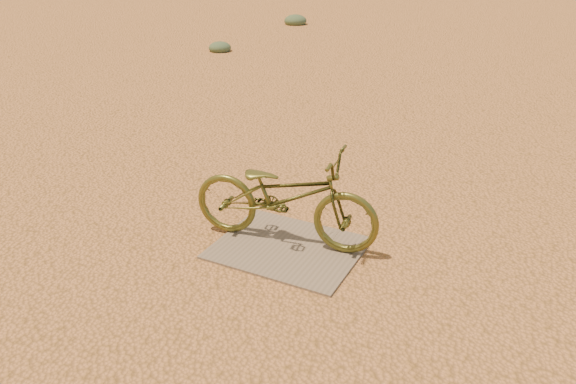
% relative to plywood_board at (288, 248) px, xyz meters
% --- Properties ---
extents(ground, '(120.00, 120.00, 0.00)m').
position_rel_plywood_board_xyz_m(ground, '(-0.52, 0.02, -0.01)').
color(ground, '#D1834A').
rests_on(ground, ground).
extents(plywood_board, '(1.35, 1.09, 0.02)m').
position_rel_plywood_board_xyz_m(plywood_board, '(0.00, 0.00, 0.00)').
color(plywood_board, '#756450').
rests_on(plywood_board, ground).
extents(bicycle, '(1.89, 0.88, 0.96)m').
position_rel_plywood_board_xyz_m(bicycle, '(-0.08, 0.09, 0.49)').
color(bicycle, '#52531D').
rests_on(bicycle, plywood_board).
extents(kale_a, '(0.55, 0.55, 0.31)m').
position_rel_plywood_board_xyz_m(kale_a, '(-5.87, 7.73, -0.01)').
color(kale_a, '#4D6142').
rests_on(kale_a, ground).
extents(kale_c, '(0.71, 0.71, 0.39)m').
position_rel_plywood_board_xyz_m(kale_c, '(-6.12, 12.47, -0.01)').
color(kale_c, '#4D6142').
rests_on(kale_c, ground).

